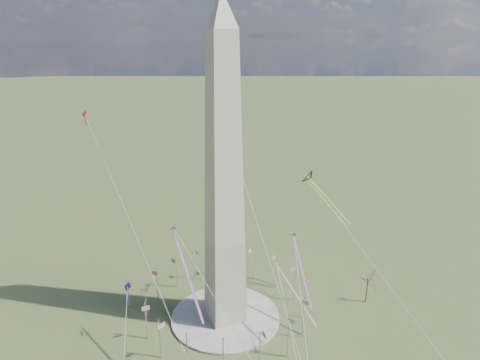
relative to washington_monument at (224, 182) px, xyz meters
name	(u,v)px	position (x,y,z in m)	size (l,w,h in m)	color
ground	(226,318)	(0.00, 0.00, -47.95)	(2000.00, 2000.00, 0.00)	#50572B
plaza	(226,317)	(0.00, 0.00, -47.55)	(36.00, 36.00, 0.80)	#B3B0A4
washington_monument	(224,182)	(0.00, 0.00, 0.00)	(15.56, 15.56, 100.00)	#B8B29A
flagpole_ring	(225,299)	(0.00, 0.00, -40.68)	(54.40, 54.40, 13.00)	silver
tree_near	(368,277)	(48.67, -11.05, -37.69)	(8.22, 8.22, 14.38)	#4B372E
kite_delta_black	(311,180)	(37.81, 11.61, -8.02)	(11.80, 20.20, 16.58)	black
kite_diamond_purple	(128,289)	(-30.35, 0.90, -29.81)	(1.82, 2.72, 8.25)	navy
kite_streamer_left	(300,260)	(19.91, -12.32, -24.17)	(6.35, 20.49, 14.31)	red
kite_streamer_mid	(183,258)	(-16.88, -12.57, -15.54)	(2.28, 24.22, 16.63)	red
kite_streamer_right	(290,285)	(19.67, -7.67, -35.68)	(5.38, 20.32, 14.09)	red
kite_small_red	(85,115)	(-34.97, 33.37, 16.92)	(1.36, 2.06, 5.05)	red
kite_small_white	(212,82)	(10.88, 39.67, 25.04)	(1.62, 1.90, 5.11)	silver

